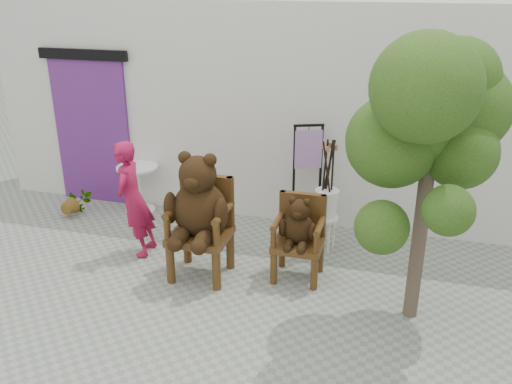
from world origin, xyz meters
TOP-DOWN VIEW (x-y plane):
  - ground_plane at (0.00, 0.00)m, footprint 60.00×60.00m
  - back_wall at (0.00, 3.10)m, footprint 9.00×1.00m
  - doorway at (-3.00, 2.58)m, footprint 1.40×0.11m
  - chair_big at (-0.63, 0.85)m, footprint 0.75×0.80m
  - chair_small at (0.47, 1.12)m, footprint 0.56×0.54m
  - person at (-1.62, 1.15)m, footprint 0.40×0.56m
  - cafe_table at (-2.19, 2.35)m, footprint 0.60×0.60m
  - display_stand at (0.33, 2.35)m, footprint 0.55×0.49m
  - stool_bucket at (0.67, 1.89)m, footprint 0.32×0.32m
  - tree at (1.73, 0.70)m, footprint 1.51×1.65m
  - potted_plant at (-3.03, 1.95)m, footprint 0.40×0.36m

SIDE VIEW (x-z plane):
  - ground_plane at x=0.00m, z-range 0.00..0.00m
  - potted_plant at x=-3.03m, z-range 0.00..0.42m
  - cafe_table at x=-2.19m, z-range 0.09..0.79m
  - display_stand at x=0.33m, z-range -0.17..1.34m
  - chair_small at x=0.47m, z-range 0.10..1.10m
  - stool_bucket at x=0.67m, z-range -0.08..1.37m
  - person at x=-1.62m, z-range 0.00..1.46m
  - chair_big at x=-0.63m, z-range 0.09..1.60m
  - doorway at x=-3.00m, z-range 0.00..2.33m
  - back_wall at x=0.00m, z-range 0.00..3.00m
  - tree at x=1.73m, z-range 0.65..3.56m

